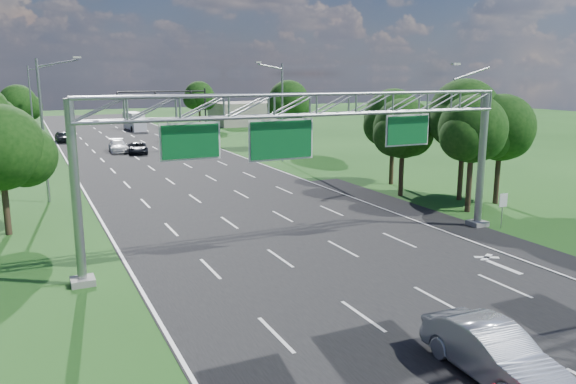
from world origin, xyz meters
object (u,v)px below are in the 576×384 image
regulatory_sign (503,203)px  traffic_signal (181,102)px  silver_sedan (493,352)px  sign_gantry (315,117)px  box_truck (135,122)px

regulatory_sign → traffic_signal: traffic_signal is taller
traffic_signal → silver_sedan: traffic_signal is taller
sign_gantry → box_truck: bearing=87.0°
regulatory_sign → box_truck: size_ratio=0.28×
regulatory_sign → silver_sedan: regulatory_sign is taller
silver_sedan → box_truck: size_ratio=0.65×
sign_gantry → regulatory_sign: 13.25m
silver_sedan → sign_gantry: bearing=88.4°
box_truck → sign_gantry: bearing=-99.6°
regulatory_sign → silver_sedan: (-13.04, -12.28, -0.70)m
sign_gantry → traffic_signal: (7.15, 53.00, -1.72)m
silver_sedan → box_truck: bearing=89.5°
traffic_signal → box_truck: traffic_signal is taller
box_truck → silver_sedan: bearing=-99.8°
sign_gantry → box_truck: size_ratio=3.08×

